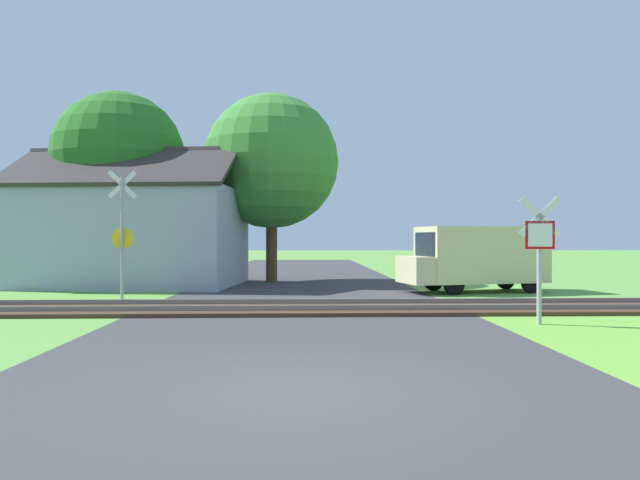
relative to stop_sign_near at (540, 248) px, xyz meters
name	(u,v)px	position (x,y,z in m)	size (l,w,h in m)	color
ground_plane	(302,392)	(-5.08, -5.19, -1.63)	(160.00, 160.00, 0.00)	#5B933D
road_asphalt	(302,357)	(-5.08, -3.19, -1.63)	(8.31, 80.00, 0.01)	#38383A
rail_track	(302,308)	(-5.08, 2.55, -1.58)	(60.00, 2.60, 0.22)	#422D1E
stop_sign_near	(540,248)	(0.00, 0.00, 0.00)	(0.87, 0.21, 2.74)	#9E9EA5
crossing_sign_far	(122,228)	(-10.55, 5.51, 0.52)	(0.88, 0.14, 3.93)	#9E9EA5
house	(135,234)	(-11.67, 10.70, 0.40)	(8.95, 6.78, 5.43)	#99A3B7
tree_center	(272,162)	(-6.36, 12.30, 3.47)	(5.70, 5.70, 7.97)	#513823
tree_left	(119,158)	(-12.68, 11.94, 3.57)	(5.40, 5.40, 7.91)	#513823
mail_truck	(477,256)	(0.94, 7.39, -0.40)	(5.18, 2.84, 2.24)	beige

